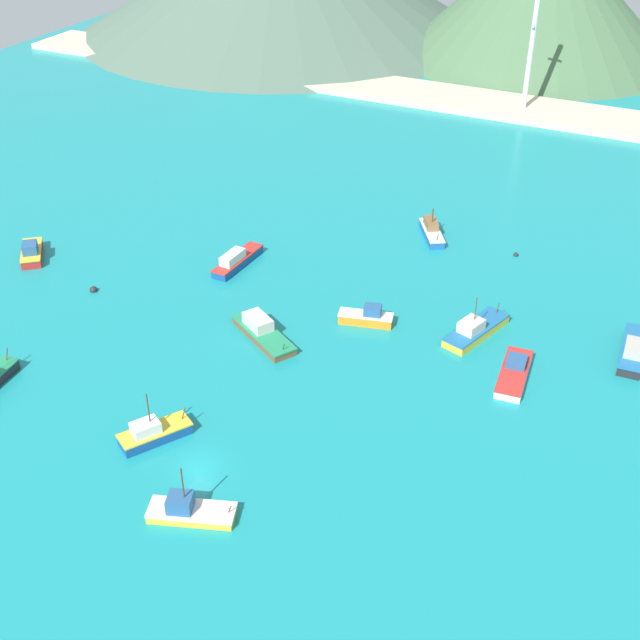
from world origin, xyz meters
name	(u,v)px	position (x,y,z in m)	size (l,w,h in m)	color
ground	(327,324)	(0.00, 30.00, -0.25)	(260.00, 280.00, 0.50)	teal
fishing_boat_1	(367,317)	(4.63, 32.14, 0.97)	(7.25, 3.72, 2.78)	orange
fishing_boat_2	(189,510)	(2.77, -5.86, 0.82)	(8.80, 5.52, 6.10)	gold
fishing_boat_3	(514,373)	(24.58, 29.08, 0.72)	(3.91, 9.71, 2.05)	silver
fishing_boat_4	(31,252)	(-45.85, 26.67, 1.00)	(6.89, 7.49, 2.80)	red
fishing_boat_5	(475,330)	(17.87, 35.51, 0.90)	(6.12, 10.93, 5.75)	gold
fishing_boat_6	(153,433)	(-6.71, 1.72, 0.95)	(6.33, 7.93, 6.17)	#14478C
fishing_boat_7	(432,231)	(3.90, 58.58, 0.92)	(6.29, 8.25, 4.66)	#1E5BA8
fishing_boat_8	(237,260)	(-17.99, 37.72, 0.94)	(2.81, 10.25, 2.53)	#14478C
fishing_boat_9	(633,350)	(36.27, 39.55, 0.89)	(3.22, 10.41, 2.41)	#232328
fishing_boat_10	(262,331)	(-5.85, 23.53, 0.89)	(10.98, 8.32, 2.54)	brown
buoy_0	(516,255)	(17.08, 58.26, 0.13)	(0.73, 0.73, 0.73)	#232328
buoy_1	(94,290)	(-31.93, 23.17, 0.18)	(1.06, 1.06, 1.06)	#232328
beach_strip	(514,108)	(0.00, 120.20, 0.60)	(247.00, 15.63, 1.20)	beige
radio_tower	(532,42)	(2.20, 119.22, 14.61)	(2.87, 2.29, 28.66)	silver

